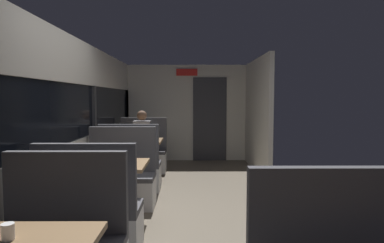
# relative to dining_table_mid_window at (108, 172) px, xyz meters

# --- Properties ---
(ground_plane) EXTENTS (3.30, 9.20, 0.02)m
(ground_plane) POSITION_rel_dining_table_mid_window_xyz_m (0.89, -0.09, -0.65)
(ground_plane) COLOR #665B4C
(carriage_window_panel_left) EXTENTS (0.09, 8.48, 2.30)m
(carriage_window_panel_left) POSITION_rel_dining_table_mid_window_xyz_m (-0.56, -0.09, 0.47)
(carriage_window_panel_left) COLOR beige
(carriage_window_panel_left) RESTS_ON ground_plane
(carriage_end_bulkhead) EXTENTS (2.90, 0.11, 2.30)m
(carriage_end_bulkhead) POSITION_rel_dining_table_mid_window_xyz_m (0.95, 4.10, 0.50)
(carriage_end_bulkhead) COLOR beige
(carriage_end_bulkhead) RESTS_ON ground_plane
(carriage_aisle_panel_right) EXTENTS (0.08, 2.40, 2.30)m
(carriage_aisle_panel_right) POSITION_rel_dining_table_mid_window_xyz_m (2.34, 2.91, 0.51)
(carriage_aisle_panel_right) COLOR beige
(carriage_aisle_panel_right) RESTS_ON ground_plane
(dining_table_mid_window) EXTENTS (0.90, 0.70, 0.74)m
(dining_table_mid_window) POSITION_rel_dining_table_mid_window_xyz_m (0.00, 0.00, 0.00)
(dining_table_mid_window) COLOR #9E9EA3
(dining_table_mid_window) RESTS_ON ground_plane
(bench_mid_window_facing_end) EXTENTS (0.95, 0.50, 1.10)m
(bench_mid_window_facing_end) POSITION_rel_dining_table_mid_window_xyz_m (0.00, -0.70, -0.31)
(bench_mid_window_facing_end) COLOR silver
(bench_mid_window_facing_end) RESTS_ON ground_plane
(bench_mid_window_facing_entry) EXTENTS (0.95, 0.50, 1.10)m
(bench_mid_window_facing_entry) POSITION_rel_dining_table_mid_window_xyz_m (0.00, 0.70, -0.31)
(bench_mid_window_facing_entry) COLOR silver
(bench_mid_window_facing_entry) RESTS_ON ground_plane
(dining_table_far_window) EXTENTS (0.90, 0.70, 0.74)m
(dining_table_far_window) POSITION_rel_dining_table_mid_window_xyz_m (0.00, 2.18, 0.00)
(dining_table_far_window) COLOR #9E9EA3
(dining_table_far_window) RESTS_ON ground_plane
(bench_far_window_facing_end) EXTENTS (0.95, 0.50, 1.10)m
(bench_far_window_facing_end) POSITION_rel_dining_table_mid_window_xyz_m (0.00, 1.48, -0.31)
(bench_far_window_facing_end) COLOR silver
(bench_far_window_facing_end) RESTS_ON ground_plane
(bench_far_window_facing_entry) EXTENTS (0.95, 0.50, 1.10)m
(bench_far_window_facing_entry) POSITION_rel_dining_table_mid_window_xyz_m (0.00, 2.88, -0.31)
(bench_far_window_facing_entry) COLOR silver
(bench_far_window_facing_entry) RESTS_ON ground_plane
(seated_passenger) EXTENTS (0.47, 0.55, 1.26)m
(seated_passenger) POSITION_rel_dining_table_mid_window_xyz_m (0.00, 2.81, -0.10)
(seated_passenger) COLOR #26262D
(seated_passenger) RESTS_ON ground_plane
(coffee_cup_primary) EXTENTS (0.07, 0.07, 0.09)m
(coffee_cup_primary) POSITION_rel_dining_table_mid_window_xyz_m (-0.03, -2.10, 0.15)
(coffee_cup_primary) COLOR white
(coffee_cup_primary) RESTS_ON dining_table_near_window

